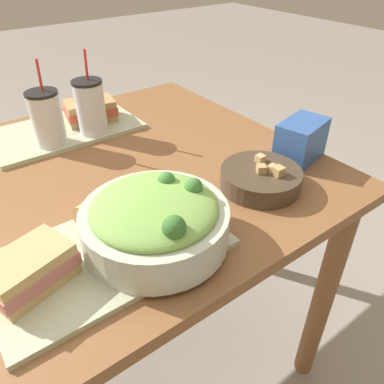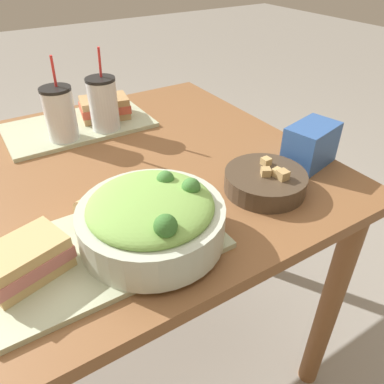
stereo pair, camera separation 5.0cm
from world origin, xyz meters
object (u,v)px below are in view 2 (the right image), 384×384
salad_bowl (152,217)px  sandwich_far (105,108)px  soup_bowl (265,181)px  sandwich_near (25,260)px  drink_cup_red (104,105)px  chip_bag (310,145)px  baguette_near (109,200)px  drink_cup_dark (60,115)px

salad_bowl → sandwich_far: salad_bowl is taller
soup_bowl → sandwich_near: (-0.52, 0.01, 0.02)m
sandwich_far → drink_cup_red: drink_cup_red is taller
sandwich_near → chip_bag: (0.69, 0.03, 0.01)m
salad_bowl → drink_cup_red: (0.11, 0.51, 0.02)m
soup_bowl → baguette_near: size_ratio=1.31×
soup_bowl → sandwich_near: sandwich_near is taller
sandwich_near → baguette_near: (0.18, 0.09, -0.00)m
baguette_near → chip_bag: (0.51, -0.06, 0.01)m
soup_bowl → salad_bowl: bearing=-175.5°
sandwich_near → drink_cup_dark: size_ratio=0.69×
salad_bowl → sandwich_near: 0.22m
salad_bowl → drink_cup_red: drink_cup_red is taller
drink_cup_dark → chip_bag: drink_cup_dark is taller
drink_cup_red → baguette_near: bearing=-110.2°
sandwich_near → drink_cup_red: bearing=39.2°
chip_bag → sandwich_near: bearing=169.2°
baguette_near → drink_cup_red: drink_cup_red is taller
drink_cup_red → chip_bag: drink_cup_red is taller
sandwich_near → drink_cup_red: 0.58m
baguette_near → drink_cup_dark: (0.02, 0.39, 0.04)m
drink_cup_dark → salad_bowl: bearing=-87.9°
soup_bowl → drink_cup_red: bearing=111.9°
salad_bowl → drink_cup_dark: size_ratio=1.19×
sandwich_far → drink_cup_red: 0.09m
drink_cup_dark → soup_bowl: bearing=-56.6°
sandwich_far → drink_cup_dark: size_ratio=0.71×
salad_bowl → drink_cup_red: 0.52m
sandwich_near → baguette_near: size_ratio=1.10×
baguette_near → sandwich_far: bearing=-40.6°
soup_bowl → drink_cup_dark: bearing=123.4°
baguette_near → salad_bowl: bearing=177.0°
salad_bowl → sandwich_far: 0.60m
baguette_near → drink_cup_red: (0.14, 0.39, 0.04)m
salad_bowl → sandwich_near: bearing=172.1°
baguette_near → chip_bag: chip_bag is taller
soup_bowl → baguette_near: (-0.34, 0.10, 0.02)m
soup_bowl → chip_bag: bearing=11.2°
salad_bowl → sandwich_near: (-0.22, 0.03, -0.02)m
sandwich_near → drink_cup_dark: bearing=50.6°
soup_bowl → drink_cup_dark: drink_cup_dark is taller
sandwich_near → drink_cup_dark: drink_cup_dark is taller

